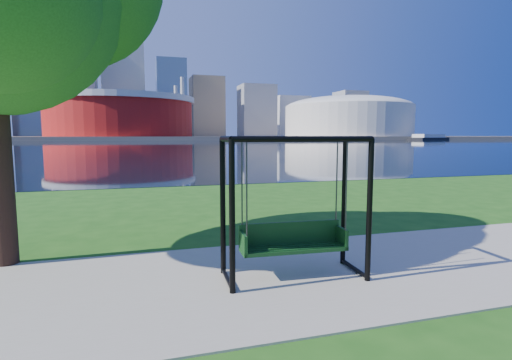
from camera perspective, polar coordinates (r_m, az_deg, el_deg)
name	(u,v)px	position (r m, az deg, el deg)	size (l,w,h in m)	color
ground	(259,269)	(7.19, 0.48, -12.58)	(900.00, 900.00, 0.00)	#1E5114
path	(268,278)	(6.73, 1.77, -13.77)	(120.00, 4.00, 0.03)	#9E937F
river	(144,145)	(108.54, -15.68, 4.86)	(900.00, 180.00, 0.02)	black
far_bank	(139,138)	(312.51, -16.40, 5.82)	(900.00, 228.00, 2.00)	#937F60
stadium	(121,115)	(241.92, -18.79, 8.81)	(83.00, 83.00, 32.00)	maroon
arena	(348,116)	(277.99, 13.03, 8.96)	(84.00, 84.00, 26.56)	beige
skyline	(131,92)	(327.62, -17.38, 11.92)	(392.00, 66.00, 96.50)	gray
swing	(293,211)	(6.51, 5.37, -4.36)	(2.33, 1.11, 2.33)	black
barge	(429,137)	(253.74, 23.50, 5.62)	(34.04, 21.78, 3.33)	black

